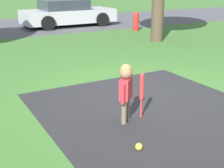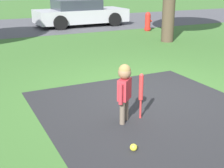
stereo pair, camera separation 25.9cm
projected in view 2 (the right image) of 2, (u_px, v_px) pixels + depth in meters
The scene contains 7 objects.
ground_plane at pixel (148, 92), 5.79m from camera, with size 60.00×60.00×0.00m, color #3D6B2D.
street_strip at pixel (31, 26), 14.22m from camera, with size 40.00×6.00×0.01m.
child at pixel (124, 85), 4.40m from camera, with size 0.28×0.26×0.88m.
baseball_bat at pixel (141, 90), 4.56m from camera, with size 0.07×0.07×0.70m.
sports_ball at pixel (134, 147), 3.79m from camera, with size 0.09×0.09×0.09m.
fire_hydrant at pixel (148, 22), 12.68m from camera, with size 0.32×0.28×0.76m.
parked_car at pixel (80, 13), 14.06m from camera, with size 4.09×1.96×1.16m.
Camera 2 is at (-2.99, -4.59, 1.98)m, focal length 50.00 mm.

